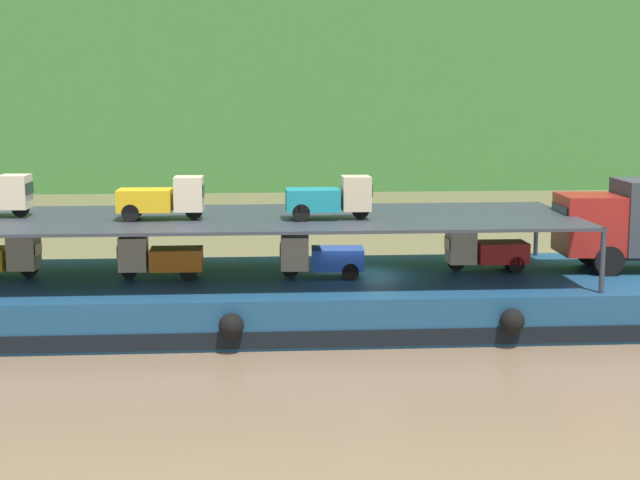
{
  "coord_description": "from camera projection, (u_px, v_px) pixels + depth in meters",
  "views": [
    {
      "loc": [
        -3.63,
        -31.67,
        7.6
      ],
      "look_at": [
        -1.26,
        0.0,
        2.7
      ],
      "focal_mm": 54.59,
      "sensor_mm": 36.0,
      "label": 1
    }
  ],
  "objects": [
    {
      "name": "ground_plane",
      "position": [
        357.0,
        319.0,
        32.64
      ],
      "size": [
        400.0,
        400.0,
        0.0
      ],
      "primitive_type": "plane",
      "color": "#7F664C"
    },
    {
      "name": "mini_truck_upper_fore",
      "position": [
        330.0,
        198.0,
        31.14
      ],
      "size": [
        2.75,
        1.21,
        1.38
      ],
      "color": "teal",
      "rests_on": "cargo_rack"
    },
    {
      "name": "cargo_rack",
      "position": [
        243.0,
        219.0,
        31.83
      ],
      "size": [
        21.9,
        6.99,
        2.0
      ],
      "color": "#2D333D",
      "rests_on": "cargo_barge"
    },
    {
      "name": "mini_truck_lower_fore",
      "position": [
        485.0,
        250.0,
        33.17
      ],
      "size": [
        2.75,
        1.21,
        1.38
      ],
      "color": "red",
      "rests_on": "cargo_barge"
    },
    {
      "name": "mini_truck_upper_mid",
      "position": [
        163.0,
        198.0,
        31.03
      ],
      "size": [
        2.76,
        1.23,
        1.38
      ],
      "color": "gold",
      "rests_on": "cargo_rack"
    },
    {
      "name": "mini_truck_lower_mid",
      "position": [
        320.0,
        257.0,
        31.92
      ],
      "size": [
        2.8,
        1.3,
        1.38
      ],
      "color": "#1E47B7",
      "rests_on": "cargo_barge"
    },
    {
      "name": "cargo_barge",
      "position": [
        358.0,
        297.0,
        32.5
      ],
      "size": [
        31.1,
        8.38,
        1.5
      ],
      "color": "navy",
      "rests_on": "ground"
    },
    {
      "name": "mini_truck_lower_aft",
      "position": [
        159.0,
        257.0,
        31.82
      ],
      "size": [
        2.75,
        1.22,
        1.38
      ],
      "color": "orange",
      "rests_on": "cargo_barge"
    }
  ]
}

